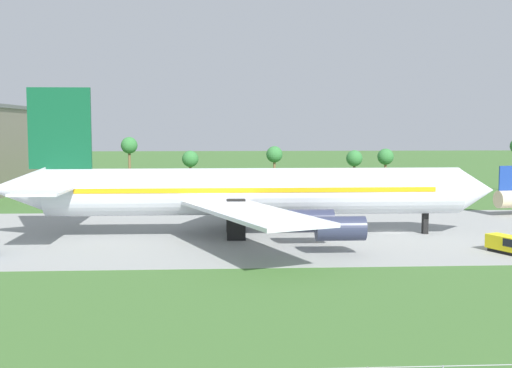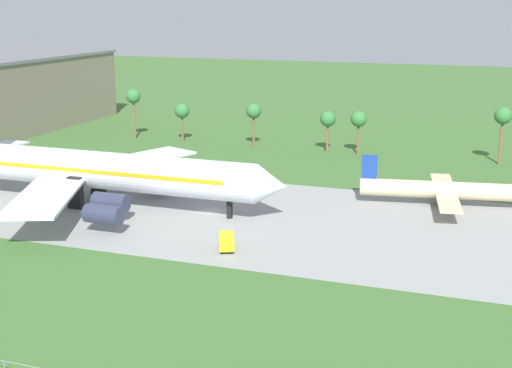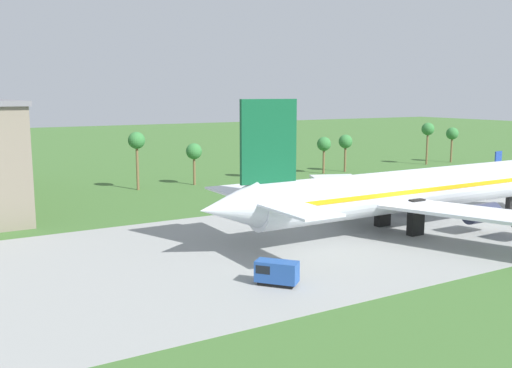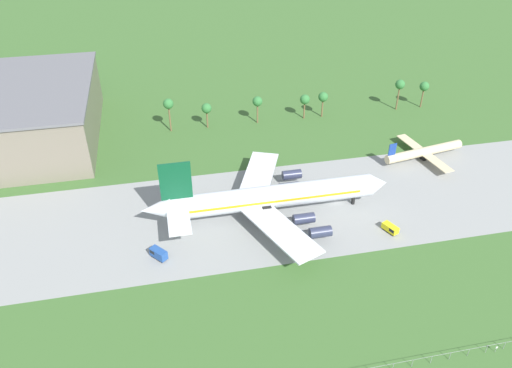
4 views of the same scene
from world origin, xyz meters
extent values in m
plane|color=#3D662D|center=(0.00, 0.00, 0.00)|extent=(600.00, 600.00, 0.00)
cube|color=gray|center=(0.00, 0.00, 0.01)|extent=(320.00, 44.00, 0.02)
cylinder|color=silver|center=(-18.82, -1.77, 5.96)|extent=(55.15, 6.24, 6.24)
cone|color=silver|center=(-50.30, -1.77, 6.42)|extent=(7.81, 5.93, 5.93)
cube|color=#EFA314|center=(-18.82, -1.77, 6.42)|extent=(46.88, 6.37, 0.62)
cube|color=#0F4C2D|center=(-44.53, -1.77, 14.39)|extent=(8.12, 0.50, 10.62)
cube|color=silver|center=(-44.84, -1.77, 6.89)|extent=(5.62, 24.98, 0.30)
cube|color=silver|center=(-20.29, -14.53, 4.86)|extent=(17.09, 26.71, 0.44)
cube|color=silver|center=(-20.29, 10.99, 4.86)|extent=(17.09, 26.71, 0.44)
cylinder|color=#2D334C|center=(-12.49, -9.26, 3.06)|extent=(5.62, 2.81, 2.81)
cylinder|color=#2D334C|center=(-12.49, 5.72, 3.06)|extent=(5.62, 2.81, 2.81)
cylinder|color=#2D334C|center=(-9.96, 11.97, 3.06)|extent=(5.62, 2.81, 2.81)
cube|color=black|center=(4.34, -1.77, 2.67)|extent=(0.70, 0.90, 5.33)
cube|color=black|center=(-21.58, -5.21, 2.67)|extent=(2.40, 1.20, 5.33)
cube|color=black|center=(-21.58, 1.66, 2.67)|extent=(2.40, 1.20, 5.33)
cube|color=navy|center=(23.10, 14.75, 6.22)|extent=(2.61, 0.67, 4.05)
cube|color=black|center=(-50.65, -13.42, 0.20)|extent=(3.87, 4.12, 0.40)
cube|color=#234C99|center=(-50.65, -13.42, 1.53)|extent=(4.46, 4.77, 2.26)
cube|color=black|center=(-51.46, -12.46, 1.87)|extent=(2.59, 2.53, 0.90)
cylinder|color=brown|center=(-11.64, 53.37, 3.97)|extent=(0.56, 0.56, 7.94)
sphere|color=#337538|center=(-11.64, 53.37, 8.54)|extent=(3.60, 3.60, 3.60)
cylinder|color=brown|center=(13.15, 53.37, 3.69)|extent=(0.56, 0.56, 7.37)
sphere|color=#337538|center=(13.15, 53.37, 7.97)|extent=(3.60, 3.60, 3.60)
cylinder|color=brown|center=(-43.26, 53.37, 4.99)|extent=(0.56, 0.56, 9.99)
sphere|color=#337538|center=(-43.26, 53.37, 10.59)|extent=(3.60, 3.60, 3.60)
cylinder|color=brown|center=(53.57, 53.37, 4.01)|extent=(0.56, 0.56, 8.02)
sphere|color=#337538|center=(53.57, 53.37, 8.62)|extent=(3.60, 3.60, 3.60)
cylinder|color=brown|center=(6.14, 53.37, 3.52)|extent=(0.56, 0.56, 7.03)
sphere|color=#337538|center=(6.14, 53.37, 7.63)|extent=(3.60, 3.60, 3.60)
cylinder|color=brown|center=(-30.10, 53.37, 3.50)|extent=(0.56, 0.56, 7.01)
sphere|color=#337538|center=(-30.10, 53.37, 7.61)|extent=(3.60, 3.60, 3.60)
cylinder|color=brown|center=(43.30, 53.37, 4.84)|extent=(0.56, 0.56, 9.69)
sphere|color=#337538|center=(43.30, 53.37, 10.29)|extent=(3.60, 3.60, 3.60)
camera|label=1|loc=(-23.65, -87.05, 14.60)|focal=45.00mm
camera|label=2|loc=(44.60, -101.52, 33.05)|focal=50.00mm
camera|label=3|loc=(-82.34, -62.94, 20.38)|focal=40.00mm
camera|label=4|loc=(-46.20, -108.18, 83.81)|focal=35.00mm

